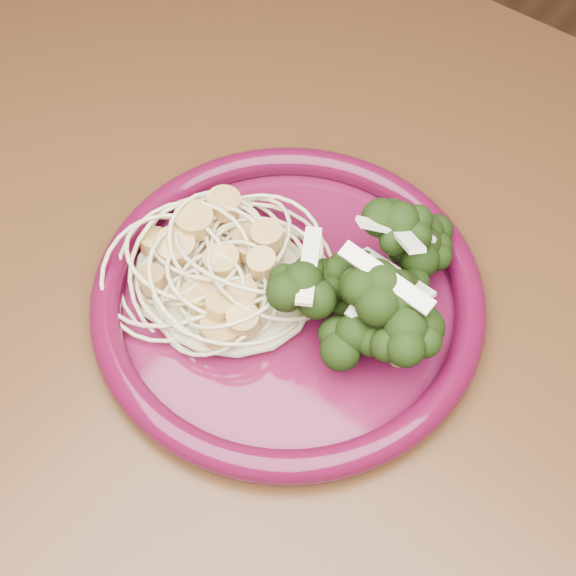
# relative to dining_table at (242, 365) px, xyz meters

# --- Properties ---
(dining_table) EXTENTS (1.20, 0.80, 0.75)m
(dining_table) POSITION_rel_dining_table_xyz_m (0.00, 0.00, 0.00)
(dining_table) COLOR #472814
(dining_table) RESTS_ON ground
(dinner_plate) EXTENTS (0.35, 0.35, 0.02)m
(dinner_plate) POSITION_rel_dining_table_xyz_m (0.03, 0.02, 0.11)
(dinner_plate) COLOR #4A0B24
(dinner_plate) RESTS_ON dining_table
(spaghetti_pile) EXTENTS (0.17, 0.16, 0.03)m
(spaghetti_pile) POSITION_rel_dining_table_xyz_m (-0.01, -0.00, 0.12)
(spaghetti_pile) COLOR beige
(spaghetti_pile) RESTS_ON dinner_plate
(scallop_cluster) EXTENTS (0.17, 0.17, 0.04)m
(scallop_cluster) POSITION_rel_dining_table_xyz_m (-0.01, -0.00, 0.16)
(scallop_cluster) COLOR tan
(scallop_cluster) RESTS_ON spaghetti_pile
(broccoli_pile) EXTENTS (0.14, 0.17, 0.05)m
(broccoli_pile) POSITION_rel_dining_table_xyz_m (0.08, 0.04, 0.13)
(broccoli_pile) COLOR black
(broccoli_pile) RESTS_ON dinner_plate
(onion_garnish) EXTENTS (0.09, 0.11, 0.06)m
(onion_garnish) POSITION_rel_dining_table_xyz_m (0.08, 0.04, 0.16)
(onion_garnish) COLOR silver
(onion_garnish) RESTS_ON broccoli_pile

